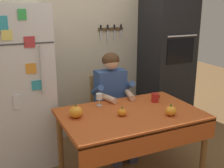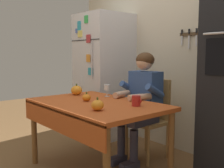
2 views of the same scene
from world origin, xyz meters
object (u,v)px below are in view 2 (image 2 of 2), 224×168
(dining_table, at_px, (95,111))
(coffee_mug, at_px, (136,101))
(refrigerator, at_px, (104,76))
(wine_glass, at_px, (107,88))
(seated_person, at_px, (141,97))
(pumpkin_large, at_px, (87,98))
(chair_behind_person, at_px, (152,114))
(pumpkin_small, at_px, (77,90))
(pumpkin_medium, at_px, (98,105))

(dining_table, bearing_deg, coffee_mug, 25.50)
(refrigerator, xyz_separation_m, dining_table, (0.95, -0.88, -0.24))
(refrigerator, bearing_deg, wine_glass, -36.57)
(refrigerator, relative_size, seated_person, 1.45)
(pumpkin_large, bearing_deg, dining_table, 7.33)
(refrigerator, xyz_separation_m, chair_behind_person, (1.02, -0.09, -0.39))
(dining_table, distance_m, pumpkin_small, 0.57)
(refrigerator, height_order, pumpkin_small, refrigerator)
(coffee_mug, distance_m, pumpkin_large, 0.55)
(dining_table, distance_m, seated_person, 0.61)
(coffee_mug, bearing_deg, seated_person, 128.32)
(coffee_mug, xyz_separation_m, pumpkin_medium, (-0.08, -0.39, -0.00))
(coffee_mug, relative_size, pumpkin_large, 1.16)
(dining_table, height_order, chair_behind_person, chair_behind_person)
(seated_person, distance_m, pumpkin_small, 0.77)
(dining_table, height_order, coffee_mug, coffee_mug)
(wine_glass, height_order, pumpkin_large, wine_glass)
(wine_glass, bearing_deg, dining_table, -57.62)
(seated_person, bearing_deg, coffee_mug, -51.68)
(chair_behind_person, relative_size, pumpkin_large, 9.78)
(pumpkin_medium, bearing_deg, pumpkin_large, 156.52)
(coffee_mug, bearing_deg, dining_table, -154.50)
(chair_behind_person, xyz_separation_m, pumpkin_large, (-0.19, -0.81, 0.27))
(dining_table, xyz_separation_m, chair_behind_person, (0.07, 0.79, -0.14))
(coffee_mug, height_order, wine_glass, wine_glass)
(dining_table, distance_m, wine_glass, 0.44)
(chair_behind_person, xyz_separation_m, pumpkin_medium, (0.25, -1.00, 0.28))
(refrigerator, distance_m, pumpkin_small, 0.86)
(chair_behind_person, xyz_separation_m, pumpkin_small, (-0.61, -0.66, 0.29))
(dining_table, relative_size, pumpkin_small, 10.34)
(refrigerator, bearing_deg, seated_person, -15.29)
(pumpkin_large, bearing_deg, pumpkin_small, 160.51)
(coffee_mug, relative_size, wine_glass, 0.81)
(pumpkin_large, xyz_separation_m, pumpkin_medium, (0.44, -0.19, 0.01))
(pumpkin_large, bearing_deg, refrigerator, 132.84)
(seated_person, bearing_deg, dining_table, -96.74)
(pumpkin_small, bearing_deg, chair_behind_person, 47.28)
(seated_person, distance_m, coffee_mug, 0.53)
(chair_behind_person, bearing_deg, wine_glass, -121.99)
(refrigerator, distance_m, chair_behind_person, 1.10)
(dining_table, relative_size, pumpkin_medium, 12.18)
(coffee_mug, bearing_deg, chair_behind_person, 118.48)
(pumpkin_large, bearing_deg, pumpkin_medium, -23.48)
(refrigerator, distance_m, seated_person, 1.07)
(seated_person, height_order, pumpkin_medium, seated_person)
(refrigerator, distance_m, pumpkin_large, 1.23)
(refrigerator, distance_m, dining_table, 1.32)
(dining_table, height_order, pumpkin_medium, pumpkin_medium)
(dining_table, distance_m, pumpkin_medium, 0.40)
(chair_behind_person, bearing_deg, pumpkin_large, -103.14)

